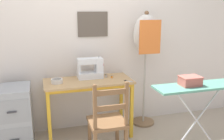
{
  "coord_description": "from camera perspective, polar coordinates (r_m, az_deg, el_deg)",
  "views": [
    {
      "loc": [
        -0.56,
        -2.75,
        1.66
      ],
      "look_at": [
        0.31,
        0.23,
        0.88
      ],
      "focal_mm": 40.0,
      "sensor_mm": 36.0,
      "label": 1
    }
  ],
  "objects": [
    {
      "name": "storage_box",
      "position": [
        2.87,
        17.42,
        -2.38
      ],
      "size": [
        0.23,
        0.17,
        0.1
      ],
      "color": "#AD564C",
      "rests_on": "ironing_board"
    },
    {
      "name": "ironing_board",
      "position": [
        2.95,
        19.35,
        -4.22
      ],
      "size": [
        1.04,
        0.3,
        0.84
      ],
      "color": "#518E7A",
      "rests_on": "ground_plane"
    },
    {
      "name": "wooden_chair",
      "position": [
        2.81,
        -0.97,
        -11.88
      ],
      "size": [
        0.4,
        0.38,
        0.92
      ],
      "color": "brown",
      "rests_on": "ground_plane"
    },
    {
      "name": "thread_spool_mid_table",
      "position": [
        3.26,
        -0.07,
        -1.58
      ],
      "size": [
        0.03,
        0.03,
        0.04
      ],
      "color": "orange",
      "rests_on": "sewing_table"
    },
    {
      "name": "filing_cabinet",
      "position": [
        3.26,
        -21.28,
        -10.06
      ],
      "size": [
        0.4,
        0.48,
        0.76
      ],
      "color": "#93999E",
      "rests_on": "ground_plane"
    },
    {
      "name": "dress_form",
      "position": [
        3.46,
        7.75,
        6.72
      ],
      "size": [
        0.36,
        0.32,
        1.62
      ],
      "color": "#846647",
      "rests_on": "ground_plane"
    },
    {
      "name": "wall_back",
      "position": [
        3.4,
        -6.68,
        7.44
      ],
      "size": [
        10.0,
        0.07,
        2.55
      ],
      "color": "silver",
      "rests_on": "ground_plane"
    },
    {
      "name": "fabric_bowl",
      "position": [
        3.12,
        -12.49,
        -2.44
      ],
      "size": [
        0.14,
        0.14,
        0.05
      ],
      "color": "silver",
      "rests_on": "sewing_table"
    },
    {
      "name": "sewing_table",
      "position": [
        3.21,
        -5.36,
        -4.22
      ],
      "size": [
        1.11,
        0.51,
        0.76
      ],
      "color": "tan",
      "rests_on": "ground_plane"
    },
    {
      "name": "sewing_machine",
      "position": [
        3.26,
        -4.74,
        0.32
      ],
      "size": [
        0.34,
        0.18,
        0.29
      ],
      "color": "white",
      "rests_on": "sewing_table"
    },
    {
      "name": "scissors",
      "position": [
        3.15,
        3.4,
        -2.49
      ],
      "size": [
        0.1,
        0.1,
        0.01
      ],
      "color": "silver",
      "rests_on": "sewing_table"
    },
    {
      "name": "thread_spool_near_machine",
      "position": [
        3.31,
        -1.39,
        -1.38
      ],
      "size": [
        0.04,
        0.04,
        0.03
      ],
      "color": "silver",
      "rests_on": "sewing_table"
    }
  ]
}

